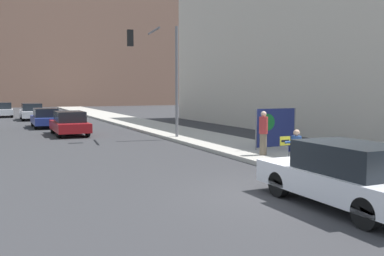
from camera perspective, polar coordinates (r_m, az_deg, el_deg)
The scene contains 13 objects.
ground_plane at distance 11.32m, azimuth 12.20°, elevation -8.82°, with size 160.00×160.00×0.00m, color #303033.
sidewalk_curb at distance 26.01m, azimuth -1.34°, elevation -0.72°, with size 3.63×90.00×0.16m, color #A8A399.
building_backdrop_far at distance 79.86m, azimuth -21.51°, elevation 12.93°, with size 52.00×12.00×28.28m.
building_backdrop_right at distance 30.81m, azimuth 19.19°, elevation 11.72°, with size 10.00×32.00×12.85m.
seated_protester at distance 14.82m, azimuth 13.88°, elevation -2.38°, with size 0.93×0.77×1.21m.
jogger_on_sidewalk at distance 16.93m, azimuth 9.49°, elevation -0.62°, with size 0.34×0.34×1.72m.
protest_banner at distance 18.78m, azimuth 11.07°, elevation 0.06°, with size 2.06×0.06×1.75m.
traffic_light_pole at distance 23.14m, azimuth -4.27°, elevation 8.64°, with size 2.74×2.51×5.96m.
parked_car_curbside at distance 10.43m, azimuth 19.82°, elevation -6.00°, with size 1.77×4.55×1.51m.
car_on_road_nearest at distance 26.79m, azimuth -16.02°, elevation 0.63°, with size 1.85×4.60×1.44m.
car_on_road_midblock at distance 32.89m, azimuth -18.95°, elevation 1.30°, with size 1.79×4.63×1.40m.
car_on_road_distant at distance 41.77m, azimuth -20.59°, elevation 2.05°, with size 1.89×4.77×1.52m.
car_on_road_far_lane at distance 47.31m, azimuth -23.90°, elevation 2.23°, with size 1.80×4.16×1.48m.
Camera 1 is at (-6.60, -8.79, 2.69)m, focal length 40.00 mm.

